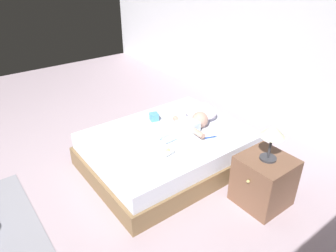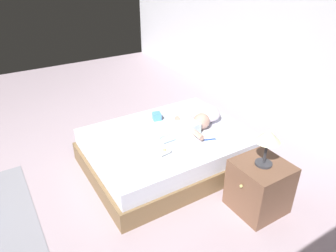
{
  "view_description": "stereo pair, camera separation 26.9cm",
  "coord_description": "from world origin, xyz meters",
  "px_view_note": "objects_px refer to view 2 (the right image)",
  "views": [
    {
      "loc": [
        2.51,
        -0.63,
        2.06
      ],
      "look_at": [
        0.24,
        1.09,
        0.49
      ],
      "focal_mm": 33.18,
      "sensor_mm": 36.0,
      "label": 1
    },
    {
      "loc": [
        2.66,
        -0.4,
        2.06
      ],
      "look_at": [
        0.24,
        1.09,
        0.49
      ],
      "focal_mm": 33.18,
      "sensor_mm": 36.0,
      "label": 2
    }
  ],
  "objects_px": {
    "toothbrush": "(211,139)",
    "baby_bottle": "(164,152)",
    "pillow": "(203,112)",
    "baby": "(190,126)",
    "bed": "(168,150)",
    "toy_block": "(157,116)",
    "lamp": "(268,138)",
    "nightstand": "(259,186)"
  },
  "relations": [
    {
      "from": "bed",
      "to": "baby_bottle",
      "type": "relative_size",
      "value": 14.51
    },
    {
      "from": "pillow",
      "to": "baby",
      "type": "distance_m",
      "value": 0.37
    },
    {
      "from": "bed",
      "to": "baby",
      "type": "distance_m",
      "value": 0.36
    },
    {
      "from": "toothbrush",
      "to": "bed",
      "type": "bearing_deg",
      "value": -135.72
    },
    {
      "from": "pillow",
      "to": "baby_bottle",
      "type": "bearing_deg",
      "value": -62.0
    },
    {
      "from": "nightstand",
      "to": "lamp",
      "type": "xyz_separation_m",
      "value": [
        0.0,
        0.0,
        0.5
      ]
    },
    {
      "from": "baby",
      "to": "toy_block",
      "type": "relative_size",
      "value": 5.56
    },
    {
      "from": "toothbrush",
      "to": "nightstand",
      "type": "xyz_separation_m",
      "value": [
        0.68,
        0.02,
        -0.15
      ]
    },
    {
      "from": "pillow",
      "to": "nightstand",
      "type": "bearing_deg",
      "value": -10.38
    },
    {
      "from": "toothbrush",
      "to": "nightstand",
      "type": "bearing_deg",
      "value": 1.44
    },
    {
      "from": "baby_bottle",
      "to": "pillow",
      "type": "bearing_deg",
      "value": 118.0
    },
    {
      "from": "pillow",
      "to": "toy_block",
      "type": "distance_m",
      "value": 0.54
    },
    {
      "from": "baby",
      "to": "lamp",
      "type": "height_order",
      "value": "lamp"
    },
    {
      "from": "toothbrush",
      "to": "toy_block",
      "type": "height_order",
      "value": "toy_block"
    },
    {
      "from": "pillow",
      "to": "baby_bottle",
      "type": "relative_size",
      "value": 3.56
    },
    {
      "from": "pillow",
      "to": "baby",
      "type": "xyz_separation_m",
      "value": [
        0.18,
        -0.32,
        -0.01
      ]
    },
    {
      "from": "pillow",
      "to": "baby",
      "type": "bearing_deg",
      "value": -60.51
    },
    {
      "from": "nightstand",
      "to": "baby_bottle",
      "type": "distance_m",
      "value": 0.92
    },
    {
      "from": "lamp",
      "to": "baby",
      "type": "bearing_deg",
      "value": -172.91
    },
    {
      "from": "nightstand",
      "to": "baby",
      "type": "bearing_deg",
      "value": -172.91
    },
    {
      "from": "baby",
      "to": "toothbrush",
      "type": "xyz_separation_m",
      "value": [
        0.25,
        0.1,
        -0.06
      ]
    },
    {
      "from": "baby",
      "to": "toothbrush",
      "type": "bearing_deg",
      "value": 21.4
    },
    {
      "from": "pillow",
      "to": "toy_block",
      "type": "xyz_separation_m",
      "value": [
        -0.25,
        -0.48,
        -0.03
      ]
    },
    {
      "from": "bed",
      "to": "lamp",
      "type": "height_order",
      "value": "lamp"
    },
    {
      "from": "toothbrush",
      "to": "toy_block",
      "type": "bearing_deg",
      "value": -159.09
    },
    {
      "from": "bed",
      "to": "baby_bottle",
      "type": "bearing_deg",
      "value": -36.61
    },
    {
      "from": "toothbrush",
      "to": "baby_bottle",
      "type": "distance_m",
      "value": 0.56
    },
    {
      "from": "pillow",
      "to": "nightstand",
      "type": "xyz_separation_m",
      "value": [
        1.11,
        -0.2,
        -0.22
      ]
    },
    {
      "from": "baby_bottle",
      "to": "toothbrush",
      "type": "bearing_deg",
      "value": 88.09
    },
    {
      "from": "bed",
      "to": "lamp",
      "type": "distance_m",
      "value": 1.2
    },
    {
      "from": "toothbrush",
      "to": "baby_bottle",
      "type": "bearing_deg",
      "value": -91.91
    },
    {
      "from": "toothbrush",
      "to": "baby_bottle",
      "type": "xyz_separation_m",
      "value": [
        -0.02,
        -0.56,
        0.02
      ]
    },
    {
      "from": "bed",
      "to": "baby_bottle",
      "type": "distance_m",
      "value": 0.45
    },
    {
      "from": "baby",
      "to": "baby_bottle",
      "type": "height_order",
      "value": "baby"
    },
    {
      "from": "bed",
      "to": "toy_block",
      "type": "distance_m",
      "value": 0.43
    },
    {
      "from": "bed",
      "to": "toothbrush",
      "type": "distance_m",
      "value": 0.51
    },
    {
      "from": "nightstand",
      "to": "toy_block",
      "type": "distance_m",
      "value": 1.4
    },
    {
      "from": "nightstand",
      "to": "bed",
      "type": "bearing_deg",
      "value": -161.35
    },
    {
      "from": "bed",
      "to": "pillow",
      "type": "bearing_deg",
      "value": 100.39
    },
    {
      "from": "baby",
      "to": "nightstand",
      "type": "height_order",
      "value": "baby"
    },
    {
      "from": "toothbrush",
      "to": "baby_bottle",
      "type": "relative_size",
      "value": 1.14
    },
    {
      "from": "toothbrush",
      "to": "lamp",
      "type": "relative_size",
      "value": 0.4
    }
  ]
}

